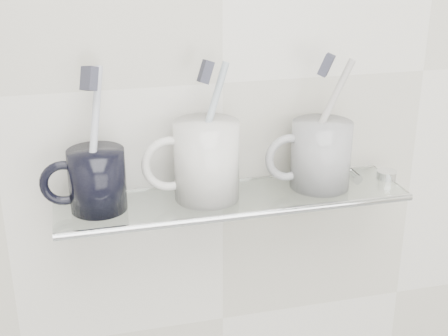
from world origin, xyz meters
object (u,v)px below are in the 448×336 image
object	(u,v)px
mug_center	(207,161)
mug_right	(321,155)
shelf_glass	(233,199)
mug_left	(97,180)

from	to	relation	value
mug_center	mug_right	world-z (taller)	mug_center
mug_center	mug_right	distance (m)	0.17
shelf_glass	mug_left	size ratio (longest dim) A/B	5.87
mug_left	mug_right	bearing A→B (deg)	-1.75
mug_left	mug_right	distance (m)	0.32
mug_center	shelf_glass	bearing A→B (deg)	-21.35
shelf_glass	mug_right	bearing A→B (deg)	2.15
shelf_glass	mug_left	bearing A→B (deg)	178.47
mug_left	mug_right	size ratio (longest dim) A/B	0.87
mug_right	mug_center	bearing A→B (deg)	167.96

